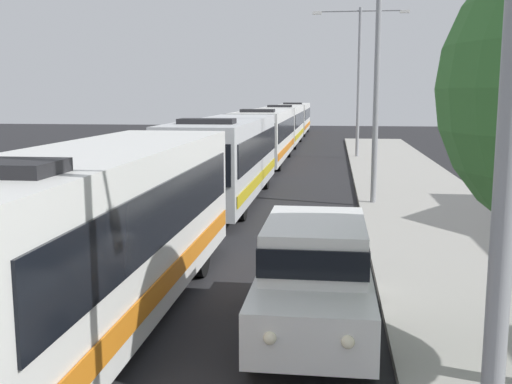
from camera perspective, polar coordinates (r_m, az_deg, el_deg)
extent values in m
cube|color=silver|center=(10.74, -14.63, -3.31)|extent=(2.50, 10.82, 2.70)
cube|color=black|center=(10.26, -8.11, -1.68)|extent=(0.04, 9.96, 1.00)
cube|color=black|center=(11.21, -20.74, -1.27)|extent=(0.04, 9.96, 1.00)
cube|color=orange|center=(10.54, -7.92, -7.83)|extent=(0.03, 10.28, 0.36)
cylinder|color=black|center=(13.46, -5.30, -5.80)|extent=(0.28, 1.00, 1.00)
cylinder|color=black|center=(14.10, -14.10, -5.36)|extent=(0.28, 1.00, 1.00)
cube|color=silver|center=(22.72, -2.81, 3.39)|extent=(2.50, 11.34, 2.70)
cube|color=black|center=(22.50, 0.38, 4.24)|extent=(0.04, 10.44, 1.00)
cube|color=black|center=(22.94, -5.95, 4.29)|extent=(0.04, 10.44, 1.00)
cube|color=black|center=(17.14, -6.15, 2.50)|extent=(2.30, 0.04, 1.20)
cube|color=gold|center=(22.62, 0.40, 1.34)|extent=(0.03, 10.78, 0.36)
cube|color=black|center=(19.28, -4.63, 6.62)|extent=(1.75, 0.90, 0.16)
cylinder|color=black|center=(19.27, -1.39, -1.23)|extent=(0.28, 1.00, 1.00)
cylinder|color=black|center=(19.72, -7.73, -1.07)|extent=(0.28, 1.00, 1.00)
cylinder|color=black|center=(25.77, 0.84, 1.39)|extent=(0.28, 1.00, 1.00)
cylinder|color=black|center=(26.10, -3.97, 1.47)|extent=(0.28, 1.00, 1.00)
cube|color=silver|center=(35.59, 0.89, 5.46)|extent=(2.50, 12.22, 2.70)
cube|color=black|center=(35.45, 2.94, 6.00)|extent=(0.04, 11.25, 1.00)
cube|color=black|center=(35.73, -1.15, 6.04)|extent=(0.04, 11.25, 1.00)
cube|color=black|center=(29.50, -0.45, 5.30)|extent=(2.30, 0.04, 1.20)
cube|color=orange|center=(35.53, 2.94, 4.15)|extent=(0.03, 11.61, 0.36)
cube|color=black|center=(31.89, 0.15, 7.61)|extent=(1.75, 0.90, 0.16)
cylinder|color=black|center=(31.82, 2.09, 2.86)|extent=(0.28, 1.00, 1.00)
cylinder|color=black|center=(32.10, -1.83, 2.91)|extent=(0.28, 1.00, 1.00)
cylinder|color=black|center=(38.92, 3.05, 3.99)|extent=(0.28, 1.00, 1.00)
cylinder|color=black|center=(39.14, -0.17, 4.03)|extent=(0.28, 1.00, 1.00)
cube|color=silver|center=(48.43, 2.61, 6.42)|extent=(2.50, 12.30, 2.70)
cube|color=black|center=(48.33, 4.13, 6.81)|extent=(0.04, 11.32, 1.00)
cube|color=black|center=(48.54, 1.11, 6.84)|extent=(0.04, 11.32, 1.00)
cube|color=black|center=(42.28, 1.92, 6.44)|extent=(2.30, 0.04, 1.20)
cube|color=gold|center=(48.39, 4.12, 5.45)|extent=(0.03, 11.69, 0.36)
cube|color=black|center=(44.71, 2.23, 8.03)|extent=(1.75, 0.90, 0.16)
cylinder|color=black|center=(44.63, 3.61, 4.64)|extent=(0.28, 1.00, 1.00)
cylinder|color=black|center=(44.82, 0.79, 4.67)|extent=(0.28, 1.00, 1.00)
cylinder|color=black|center=(51.79, 4.13, 5.25)|extent=(0.28, 1.00, 1.00)
cylinder|color=black|center=(51.96, 1.70, 5.28)|extent=(0.28, 1.00, 1.00)
cube|color=silver|center=(62.15, 3.67, 7.00)|extent=(2.50, 12.27, 2.70)
cube|color=black|center=(62.07, 4.85, 7.30)|extent=(0.04, 11.28, 1.00)
cube|color=black|center=(62.23, 2.50, 7.33)|extent=(0.04, 11.28, 1.00)
cube|color=black|center=(56.01, 3.26, 7.08)|extent=(2.30, 0.04, 1.20)
cube|color=orange|center=(62.12, 4.85, 6.24)|extent=(0.03, 11.65, 0.36)
cube|color=black|center=(58.44, 3.45, 8.27)|extent=(1.75, 0.90, 0.16)
cylinder|color=black|center=(58.35, 4.50, 5.67)|extent=(0.28, 1.00, 1.00)
cylinder|color=black|center=(58.50, 2.34, 5.70)|extent=(0.28, 1.00, 1.00)
cylinder|color=black|center=(65.51, 4.82, 6.04)|extent=(0.28, 1.00, 1.00)
cylinder|color=black|center=(65.64, 2.89, 6.07)|extent=(0.28, 1.00, 1.00)
cube|color=white|center=(10.29, 5.47, -9.37)|extent=(1.84, 4.41, 0.80)
cube|color=white|center=(10.21, 5.56, -4.84)|extent=(1.62, 2.56, 0.80)
cube|color=black|center=(10.21, 5.56, -4.84)|extent=(1.66, 2.65, 0.44)
sphere|color=#F9EFCC|center=(8.20, 1.31, -13.50)|extent=(0.18, 0.18, 0.18)
sphere|color=#F9EFCC|center=(8.17, 8.59, -13.71)|extent=(0.18, 0.18, 0.18)
cylinder|color=black|center=(9.20, -0.13, -13.96)|extent=(0.22, 0.70, 0.70)
cylinder|color=black|center=(9.15, 10.44, -14.25)|extent=(0.22, 0.70, 0.70)
cylinder|color=black|center=(11.74, 1.62, -8.77)|extent=(0.22, 0.70, 0.70)
cylinder|color=black|center=(11.71, 9.73, -8.96)|extent=(0.22, 0.70, 0.70)
cylinder|color=gray|center=(21.87, 11.20, 9.60)|extent=(0.20, 0.20, 8.12)
cylinder|color=gray|center=(38.45, 9.58, 10.00)|extent=(0.20, 0.20, 8.99)
cylinder|color=gray|center=(38.74, 7.75, 16.41)|extent=(2.61, 0.10, 0.10)
cube|color=silver|center=(38.74, 5.74, 16.32)|extent=(0.56, 0.28, 0.16)
cylinder|color=gray|center=(38.83, 11.76, 16.28)|extent=(2.61, 0.10, 0.10)
cube|color=silver|center=(38.93, 13.74, 16.08)|extent=(0.56, 0.28, 0.16)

